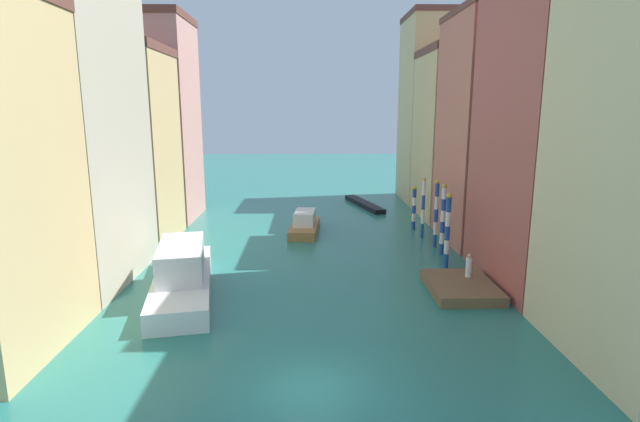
% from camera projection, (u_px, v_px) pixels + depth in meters
% --- Properties ---
extents(ground_plane, '(154.00, 154.00, 0.00)m').
position_uv_depth(ground_plane, '(309.00, 232.00, 42.61)').
color(ground_plane, '#28756B').
extents(building_left_1, '(7.15, 10.31, 22.23)m').
position_uv_depth(building_left_1, '(60.00, 97.00, 28.56)').
color(building_left_1, '#BCB299').
rests_on(building_left_1, ground).
extents(building_left_2, '(7.15, 7.91, 15.27)m').
position_uv_depth(building_left_2, '(124.00, 146.00, 38.38)').
color(building_left_2, '#DBB77A').
rests_on(building_left_2, ground).
extents(building_left_3, '(7.15, 8.11, 18.96)m').
position_uv_depth(building_left_3, '(155.00, 120.00, 46.27)').
color(building_left_3, tan).
rests_on(building_left_3, ground).
extents(building_right_1, '(7.15, 10.09, 21.55)m').
position_uv_depth(building_right_1, '(561.00, 103.00, 28.15)').
color(building_right_1, '#B25147').
rests_on(building_right_1, ground).
extents(building_right_2, '(7.15, 9.00, 17.83)m').
position_uv_depth(building_right_2, '(494.00, 129.00, 38.24)').
color(building_right_2, '#C6705B').
rests_on(building_right_2, ground).
extents(building_right_3, '(7.15, 9.32, 16.19)m').
position_uv_depth(building_right_3, '(457.00, 134.00, 47.66)').
color(building_right_3, '#DBB77A').
rests_on(building_right_3, ground).
extents(building_right_4, '(7.15, 8.76, 20.89)m').
position_uv_depth(building_right_4, '(435.00, 109.00, 56.03)').
color(building_right_4, '#DBB77A').
rests_on(building_right_4, ground).
extents(waterfront_dock, '(3.71, 5.01, 0.59)m').
position_uv_depth(waterfront_dock, '(461.00, 287.00, 28.55)').
color(waterfront_dock, brown).
rests_on(waterfront_dock, ground).
extents(person_on_dock, '(0.36, 0.36, 1.43)m').
position_uv_depth(person_on_dock, '(469.00, 266.00, 29.32)').
color(person_on_dock, white).
rests_on(person_on_dock, waterfront_dock).
extents(mooring_pole_0, '(0.36, 0.36, 5.09)m').
position_uv_depth(mooring_pole_0, '(447.00, 230.00, 32.50)').
color(mooring_pole_0, '#1E479E').
rests_on(mooring_pole_0, ground).
extents(mooring_pole_1, '(0.38, 0.38, 5.29)m').
position_uv_depth(mooring_pole_1, '(443.00, 219.00, 35.43)').
color(mooring_pole_1, '#1E479E').
rests_on(mooring_pole_1, ground).
extents(mooring_pole_2, '(0.34, 0.34, 5.27)m').
position_uv_depth(mooring_pole_2, '(436.00, 213.00, 37.39)').
color(mooring_pole_2, '#1E479E').
rests_on(mooring_pole_2, ground).
extents(mooring_pole_3, '(0.30, 0.30, 5.01)m').
position_uv_depth(mooring_pole_3, '(423.00, 207.00, 40.26)').
color(mooring_pole_3, '#1E479E').
rests_on(mooring_pole_3, ground).
extents(mooring_pole_4, '(0.37, 0.37, 3.91)m').
position_uv_depth(mooring_pole_4, '(414.00, 207.00, 43.19)').
color(mooring_pole_4, '#1E479E').
rests_on(mooring_pole_4, ground).
extents(vaporetto_white, '(5.14, 11.76, 2.93)m').
position_uv_depth(vaporetto_white, '(182.00, 274.00, 28.23)').
color(vaporetto_white, white).
rests_on(vaporetto_white, ground).
extents(gondola_black, '(3.54, 9.39, 0.47)m').
position_uv_depth(gondola_black, '(364.00, 204.00, 54.03)').
color(gondola_black, black).
rests_on(gondola_black, ground).
extents(motorboat_0, '(2.79, 6.67, 1.88)m').
position_uv_depth(motorboat_0, '(305.00, 224.00, 42.31)').
color(motorboat_0, olive).
rests_on(motorboat_0, ground).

